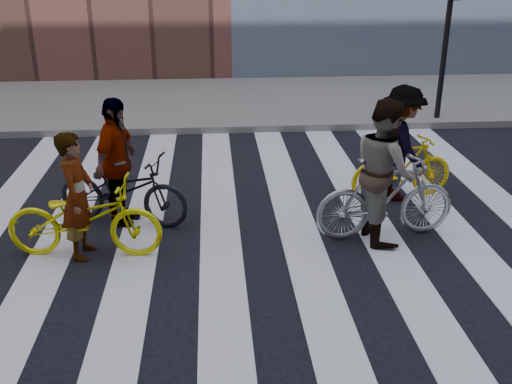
{
  "coord_description": "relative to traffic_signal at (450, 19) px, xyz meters",
  "views": [
    {
      "loc": [
        -0.62,
        -7.26,
        3.72
      ],
      "look_at": [
        -0.05,
        0.3,
        0.59
      ],
      "focal_mm": 42.0,
      "sensor_mm": 36.0,
      "label": 1
    }
  ],
  "objects": [
    {
      "name": "rider_mid",
      "position": [
        -2.77,
        -5.34,
        -1.31
      ],
      "size": [
        0.82,
        1.01,
        1.94
      ],
      "primitive_type": "imported",
      "rotation": [
        0.0,
        0.0,
        1.67
      ],
      "color": "slate",
      "rests_on": "ground"
    },
    {
      "name": "ground",
      "position": [
        -4.4,
        -5.32,
        -2.28
      ],
      "size": [
        100.0,
        100.0,
        0.0
      ],
      "primitive_type": "plane",
      "color": "black",
      "rests_on": "ground"
    },
    {
      "name": "rider_right",
      "position": [
        -2.13,
        -4.02,
        -1.38
      ],
      "size": [
        0.86,
        1.26,
        1.8
      ],
      "primitive_type": "imported",
      "rotation": [
        0.0,
        0.0,
        1.74
      ],
      "color": "slate",
      "rests_on": "ground"
    },
    {
      "name": "bike_dark_rear",
      "position": [
        -6.31,
        -4.61,
        -1.77
      ],
      "size": [
        2.05,
        1.22,
        1.02
      ],
      "primitive_type": "imported",
      "rotation": [
        0.0,
        0.0,
        1.27
      ],
      "color": "black",
      "rests_on": "ground"
    },
    {
      "name": "zebra_crosswalk",
      "position": [
        -4.4,
        -5.32,
        -2.27
      ],
      "size": [
        8.25,
        10.0,
        0.01
      ],
      "color": "white",
      "rests_on": "ground"
    },
    {
      "name": "bike_yellow_left",
      "position": [
        -6.67,
        -5.56,
        -1.76
      ],
      "size": [
        2.02,
        0.86,
        1.04
      ],
      "primitive_type": "imported",
      "rotation": [
        0.0,
        0.0,
        1.48
      ],
      "color": "#EEEB0D",
      "rests_on": "ground"
    },
    {
      "name": "traffic_signal",
      "position": [
        0.0,
        0.0,
        0.0
      ],
      "size": [
        0.22,
        0.42,
        3.33
      ],
      "color": "black",
      "rests_on": "ground"
    },
    {
      "name": "rider_left",
      "position": [
        -6.72,
        -5.56,
        -1.45
      ],
      "size": [
        0.45,
        0.64,
        1.66
      ],
      "primitive_type": "imported",
      "rotation": [
        0.0,
        0.0,
        1.48
      ],
      "color": "slate",
      "rests_on": "ground"
    },
    {
      "name": "rider_rear",
      "position": [
        -6.36,
        -4.61,
        -1.36
      ],
      "size": [
        0.75,
        1.16,
        1.84
      ],
      "primitive_type": "imported",
      "rotation": [
        0.0,
        0.0,
        1.27
      ],
      "color": "slate",
      "rests_on": "ground"
    },
    {
      "name": "bike_silver_mid",
      "position": [
        -2.72,
        -5.34,
        -1.7
      ],
      "size": [
        1.98,
        0.73,
        1.16
      ],
      "primitive_type": "imported",
      "rotation": [
        0.0,
        0.0,
        1.67
      ],
      "color": "#9DA2A7",
      "rests_on": "ground"
    },
    {
      "name": "sidewalk_far",
      "position": [
        -4.4,
        2.18,
        -2.2
      ],
      "size": [
        100.0,
        5.0,
        0.15
      ],
      "primitive_type": "cube",
      "color": "gray",
      "rests_on": "ground"
    },
    {
      "name": "bike_yellow_right",
      "position": [
        -2.08,
        -4.02,
        -1.77
      ],
      "size": [
        1.74,
        0.75,
        1.01
      ],
      "primitive_type": "imported",
      "rotation": [
        0.0,
        0.0,
        1.74
      ],
      "color": "yellow",
      "rests_on": "ground"
    }
  ]
}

